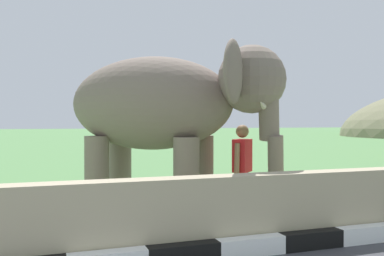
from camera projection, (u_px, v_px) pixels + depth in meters
The scene contains 3 objects.
barrier_parapet at pixel (184, 217), 5.44m from camera, with size 28.00×0.36×1.00m, color tan.
elephant at pixel (169, 106), 7.71m from camera, with size 3.93×3.67×3.01m.
person_handler at pixel (242, 166), 7.58m from camera, with size 0.52×0.50×1.66m.
Camera 1 is at (0.31, -1.38, 1.71)m, focal length 40.02 mm.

